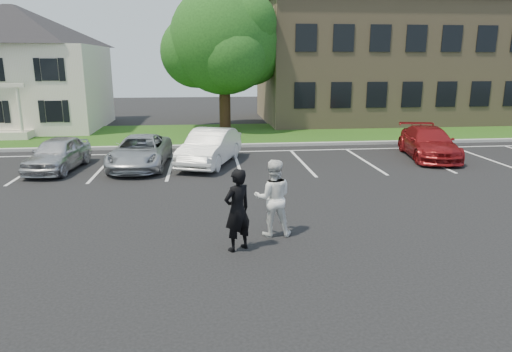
{
  "coord_description": "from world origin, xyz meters",
  "views": [
    {
      "loc": [
        -1.33,
        -10.92,
        4.3
      ],
      "look_at": [
        0.0,
        1.0,
        1.25
      ],
      "focal_mm": 32.0,
      "sensor_mm": 36.0,
      "label": 1
    }
  ],
  "objects_px": {
    "man_white_shirt": "(273,198)",
    "car_white_sedan": "(210,147)",
    "car_red_compact": "(429,143)",
    "man_black_suit": "(237,210)",
    "car_silver_minivan": "(140,152)",
    "car_silver_west": "(58,154)",
    "office_building": "(414,62)",
    "tree": "(225,43)",
    "house": "(17,68)"
  },
  "relations": [
    {
      "from": "car_red_compact",
      "to": "tree",
      "type": "bearing_deg",
      "value": 141.62
    },
    {
      "from": "man_black_suit",
      "to": "car_silver_minivan",
      "type": "bearing_deg",
      "value": -102.91
    },
    {
      "from": "car_silver_west",
      "to": "car_red_compact",
      "type": "height_order",
      "value": "car_red_compact"
    },
    {
      "from": "man_white_shirt",
      "to": "car_white_sedan",
      "type": "relative_size",
      "value": 0.43
    },
    {
      "from": "house",
      "to": "office_building",
      "type": "height_order",
      "value": "office_building"
    },
    {
      "from": "car_silver_west",
      "to": "car_silver_minivan",
      "type": "bearing_deg",
      "value": 10.27
    },
    {
      "from": "car_silver_west",
      "to": "car_white_sedan",
      "type": "height_order",
      "value": "car_white_sedan"
    },
    {
      "from": "house",
      "to": "office_building",
      "type": "xyz_separation_m",
      "value": [
        27.0,
        2.02,
        0.33
      ]
    },
    {
      "from": "office_building",
      "to": "car_silver_minivan",
      "type": "bearing_deg",
      "value": -142.04
    },
    {
      "from": "man_black_suit",
      "to": "man_white_shirt",
      "type": "bearing_deg",
      "value": -171.76
    },
    {
      "from": "office_building",
      "to": "man_white_shirt",
      "type": "height_order",
      "value": "office_building"
    },
    {
      "from": "car_silver_minivan",
      "to": "car_red_compact",
      "type": "bearing_deg",
      "value": 5.21
    },
    {
      "from": "man_white_shirt",
      "to": "car_red_compact",
      "type": "bearing_deg",
      "value": -130.41
    },
    {
      "from": "car_silver_west",
      "to": "car_silver_minivan",
      "type": "height_order",
      "value": "car_silver_west"
    },
    {
      "from": "tree",
      "to": "car_red_compact",
      "type": "bearing_deg",
      "value": -48.55
    },
    {
      "from": "car_white_sedan",
      "to": "tree",
      "type": "bearing_deg",
      "value": 102.54
    },
    {
      "from": "tree",
      "to": "car_silver_minivan",
      "type": "distance_m",
      "value": 11.97
    },
    {
      "from": "car_silver_minivan",
      "to": "car_white_sedan",
      "type": "xyz_separation_m",
      "value": [
        2.87,
        0.19,
        0.1
      ]
    },
    {
      "from": "man_black_suit",
      "to": "man_white_shirt",
      "type": "height_order",
      "value": "man_white_shirt"
    },
    {
      "from": "car_silver_west",
      "to": "car_silver_minivan",
      "type": "distance_m",
      "value": 3.21
    },
    {
      "from": "car_red_compact",
      "to": "man_white_shirt",
      "type": "bearing_deg",
      "value": -124.23
    },
    {
      "from": "man_black_suit",
      "to": "tree",
      "type": "bearing_deg",
      "value": -125.56
    },
    {
      "from": "car_silver_minivan",
      "to": "car_red_compact",
      "type": "xyz_separation_m",
      "value": [
        12.69,
        0.45,
        0.04
      ]
    },
    {
      "from": "house",
      "to": "car_white_sedan",
      "type": "bearing_deg",
      "value": -45.03
    },
    {
      "from": "office_building",
      "to": "tree",
      "type": "xyz_separation_m",
      "value": [
        -13.98,
        -3.82,
        1.19
      ]
    },
    {
      "from": "man_white_shirt",
      "to": "car_white_sedan",
      "type": "distance_m",
      "value": 8.42
    },
    {
      "from": "house",
      "to": "office_building",
      "type": "relative_size",
      "value": 0.46
    },
    {
      "from": "tree",
      "to": "man_white_shirt",
      "type": "bearing_deg",
      "value": -89.12
    },
    {
      "from": "tree",
      "to": "house",
      "type": "bearing_deg",
      "value": 172.11
    },
    {
      "from": "car_silver_west",
      "to": "car_red_compact",
      "type": "relative_size",
      "value": 0.83
    },
    {
      "from": "house",
      "to": "tree",
      "type": "relative_size",
      "value": 1.17
    },
    {
      "from": "tree",
      "to": "car_red_compact",
      "type": "height_order",
      "value": "tree"
    },
    {
      "from": "house",
      "to": "car_white_sedan",
      "type": "height_order",
      "value": "house"
    },
    {
      "from": "office_building",
      "to": "car_silver_west",
      "type": "relative_size",
      "value": 5.71
    },
    {
      "from": "tree",
      "to": "car_silver_west",
      "type": "bearing_deg",
      "value": -124.76
    },
    {
      "from": "office_building",
      "to": "car_red_compact",
      "type": "xyz_separation_m",
      "value": [
        -5.33,
        -13.62,
        -3.47
      ]
    },
    {
      "from": "car_silver_west",
      "to": "car_red_compact",
      "type": "xyz_separation_m",
      "value": [
        15.9,
        0.65,
        0.02
      ]
    },
    {
      "from": "man_white_shirt",
      "to": "car_red_compact",
      "type": "relative_size",
      "value": 0.41
    },
    {
      "from": "house",
      "to": "tree",
      "type": "height_order",
      "value": "tree"
    },
    {
      "from": "house",
      "to": "car_red_compact",
      "type": "distance_m",
      "value": 24.77
    },
    {
      "from": "man_black_suit",
      "to": "car_red_compact",
      "type": "distance_m",
      "value": 13.24
    },
    {
      "from": "man_white_shirt",
      "to": "car_white_sedan",
      "type": "bearing_deg",
      "value": -76.06
    },
    {
      "from": "car_silver_minivan",
      "to": "man_black_suit",
      "type": "bearing_deg",
      "value": -66.17
    },
    {
      "from": "man_black_suit",
      "to": "car_silver_minivan",
      "type": "height_order",
      "value": "man_black_suit"
    },
    {
      "from": "car_silver_minivan",
      "to": "car_white_sedan",
      "type": "distance_m",
      "value": 2.88
    },
    {
      "from": "car_white_sedan",
      "to": "man_white_shirt",
      "type": "bearing_deg",
      "value": -60.84
    },
    {
      "from": "tree",
      "to": "car_silver_minivan",
      "type": "bearing_deg",
      "value": -111.54
    },
    {
      "from": "man_black_suit",
      "to": "car_silver_west",
      "type": "relative_size",
      "value": 0.5
    },
    {
      "from": "tree",
      "to": "car_silver_minivan",
      "type": "relative_size",
      "value": 1.9
    },
    {
      "from": "car_red_compact",
      "to": "car_white_sedan",
      "type": "bearing_deg",
      "value": -168.33
    }
  ]
}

